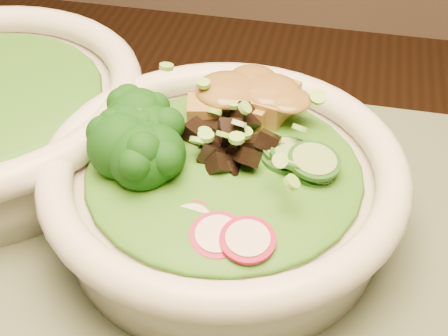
# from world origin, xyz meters

# --- Properties ---
(salad_bowl) EXTENTS (0.27, 0.27, 0.07)m
(salad_bowl) POSITION_xyz_m (-0.03, 0.21, 0.79)
(salad_bowl) COLOR silver
(salad_bowl) RESTS_ON dining_table
(lettuce_bed) EXTENTS (0.20, 0.20, 0.02)m
(lettuce_bed) POSITION_xyz_m (-0.03, 0.21, 0.81)
(lettuce_bed) COLOR #185612
(lettuce_bed) RESTS_ON salad_bowl
(broccoli_florets) EXTENTS (0.09, 0.08, 0.04)m
(broccoli_florets) POSITION_xyz_m (-0.09, 0.21, 0.83)
(broccoli_florets) COLOR black
(broccoli_florets) RESTS_ON salad_bowl
(radish_slices) EXTENTS (0.11, 0.05, 0.02)m
(radish_slices) POSITION_xyz_m (-0.03, 0.14, 0.81)
(radish_slices) COLOR maroon
(radish_slices) RESTS_ON salad_bowl
(cucumber_slices) EXTENTS (0.08, 0.08, 0.04)m
(cucumber_slices) POSITION_xyz_m (0.04, 0.20, 0.82)
(cucumber_slices) COLOR #88AC60
(cucumber_slices) RESTS_ON salad_bowl
(mushroom_heap) EXTENTS (0.08, 0.08, 0.04)m
(mushroom_heap) POSITION_xyz_m (-0.03, 0.22, 0.82)
(mushroom_heap) COLOR black
(mushroom_heap) RESTS_ON salad_bowl
(tofu_cubes) EXTENTS (0.10, 0.07, 0.04)m
(tofu_cubes) POSITION_xyz_m (-0.03, 0.27, 0.82)
(tofu_cubes) COLOR olive
(tofu_cubes) RESTS_ON salad_bowl
(peanut_sauce) EXTENTS (0.07, 0.06, 0.02)m
(peanut_sauce) POSITION_xyz_m (-0.03, 0.27, 0.83)
(peanut_sauce) COLOR brown
(peanut_sauce) RESTS_ON tofu_cubes
(scallion_garnish) EXTENTS (0.19, 0.19, 0.02)m
(scallion_garnish) POSITION_xyz_m (-0.03, 0.21, 0.83)
(scallion_garnish) COLOR #78BE43
(scallion_garnish) RESTS_ON salad_bowl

